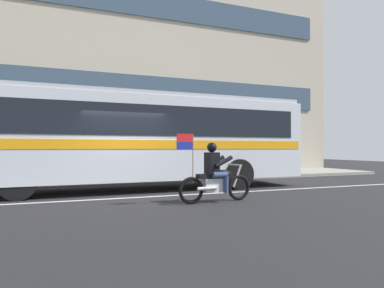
% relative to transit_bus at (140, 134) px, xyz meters
% --- Properties ---
extents(ground_plane, '(60.00, 60.00, 0.00)m').
position_rel_transit_bus_xyz_m(ground_plane, '(-0.69, -1.19, -1.88)').
color(ground_plane, black).
extents(sidewalk_curb, '(28.00, 3.80, 0.15)m').
position_rel_transit_bus_xyz_m(sidewalk_curb, '(-0.69, 3.91, -1.81)').
color(sidewalk_curb, gray).
rests_on(sidewalk_curb, ground_plane).
extents(lane_center_stripe, '(26.60, 0.14, 0.01)m').
position_rel_transit_bus_xyz_m(lane_center_stripe, '(-0.69, -1.79, -1.88)').
color(lane_center_stripe, silver).
rests_on(lane_center_stripe, ground_plane).
extents(office_building_facade, '(28.00, 0.89, 12.83)m').
position_rel_transit_bus_xyz_m(office_building_facade, '(-0.69, 6.20, 4.54)').
color(office_building_facade, '#B2A893').
rests_on(office_building_facade, ground_plane).
extents(transit_bus, '(11.65, 2.80, 3.22)m').
position_rel_transit_bus_xyz_m(transit_bus, '(0.00, 0.00, 0.00)').
color(transit_bus, silver).
rests_on(transit_bus, ground_plane).
extents(motorcycle_with_rider, '(2.19, 0.65, 1.78)m').
position_rel_transit_bus_xyz_m(motorcycle_with_rider, '(1.27, -3.36, -1.22)').
color(motorcycle_with_rider, black).
rests_on(motorcycle_with_rider, ground_plane).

